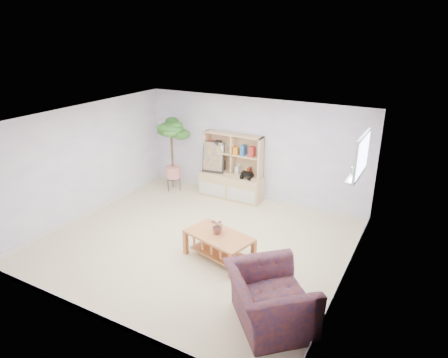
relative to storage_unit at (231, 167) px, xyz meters
The scene contains 14 objects.
floor 2.41m from the storage_unit, 79.04° to the right, with size 5.50×5.00×0.01m, color beige.
ceiling 2.80m from the storage_unit, 79.04° to the right, with size 5.50×5.00×0.01m, color white.
walls 2.32m from the storage_unit, 79.04° to the right, with size 5.51×5.01×2.40m.
baseboard 2.39m from the storage_unit, 79.04° to the right, with size 5.50×5.00×0.10m, color silver, non-canonical shape.
window 3.77m from the storage_unit, 27.40° to the right, with size 0.10×0.98×0.68m, color white, non-canonical shape.
window_sill 3.62m from the storage_unit, 27.85° to the right, with size 0.14×1.00×0.04m, color silver.
storage_unit is the anchor object (origin of this frame).
poster 0.49m from the storage_unit, behind, with size 0.54×0.13×0.75m, color yellow, non-canonical shape.
toy_truck 0.46m from the storage_unit, ahead, with size 0.35×0.24×0.18m, color black, non-canonical shape.
coffee_table 2.81m from the storage_unit, 66.74° to the right, with size 1.19×0.65×0.49m, color #AE6630, non-canonical shape.
table_plant 2.73m from the storage_unit, 67.11° to the right, with size 0.26×0.23×0.29m, color #267729.
floor_tree 1.52m from the storage_unit, 168.67° to the right, with size 0.67×0.67×1.83m, color #2A5F23, non-canonical shape.
armchair 4.43m from the storage_unit, 55.35° to the right, with size 1.20×1.05×0.89m, color #19214F.
sill_plant 3.71m from the storage_unit, 29.14° to the right, with size 0.15×0.12×0.27m, color #2A5F23.
Camera 1 is at (3.69, -5.63, 3.89)m, focal length 32.00 mm.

